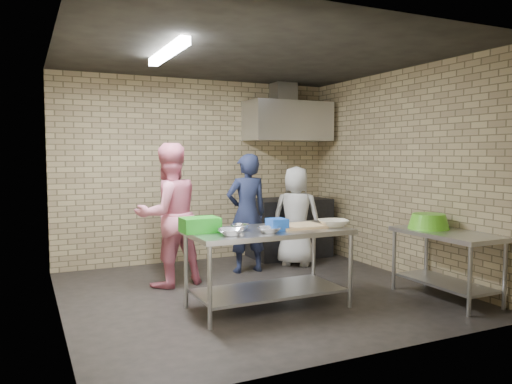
% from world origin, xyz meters
% --- Properties ---
extents(floor, '(4.20, 4.20, 0.00)m').
position_xyz_m(floor, '(0.00, 0.00, 0.00)').
color(floor, black).
rests_on(floor, ground).
extents(ceiling, '(4.20, 4.20, 0.00)m').
position_xyz_m(ceiling, '(0.00, 0.00, 2.70)').
color(ceiling, black).
rests_on(ceiling, ground).
extents(back_wall, '(4.20, 0.06, 2.70)m').
position_xyz_m(back_wall, '(0.00, 2.00, 1.35)').
color(back_wall, tan).
rests_on(back_wall, ground).
extents(front_wall, '(4.20, 0.06, 2.70)m').
position_xyz_m(front_wall, '(0.00, -2.00, 1.35)').
color(front_wall, tan).
rests_on(front_wall, ground).
extents(left_wall, '(0.06, 4.00, 2.70)m').
position_xyz_m(left_wall, '(-2.10, 0.00, 1.35)').
color(left_wall, tan).
rests_on(left_wall, ground).
extents(right_wall, '(0.06, 4.00, 2.70)m').
position_xyz_m(right_wall, '(2.10, 0.00, 1.35)').
color(right_wall, tan).
rests_on(right_wall, ground).
extents(prep_table, '(1.65, 0.82, 0.82)m').
position_xyz_m(prep_table, '(-0.11, -0.55, 0.41)').
color(prep_table, '#AFB0B6').
rests_on(prep_table, floor).
extents(side_counter, '(0.60, 1.20, 0.75)m').
position_xyz_m(side_counter, '(1.80, -1.10, 0.38)').
color(side_counter, silver).
rests_on(side_counter, floor).
extents(stove, '(1.20, 0.70, 0.90)m').
position_xyz_m(stove, '(1.35, 1.65, 0.45)').
color(stove, black).
rests_on(stove, floor).
extents(range_hood, '(1.30, 0.60, 0.60)m').
position_xyz_m(range_hood, '(1.35, 1.70, 2.10)').
color(range_hood, silver).
rests_on(range_hood, back_wall).
extents(hood_duct, '(0.35, 0.30, 0.30)m').
position_xyz_m(hood_duct, '(1.35, 1.85, 2.55)').
color(hood_duct, '#A5A8AD').
rests_on(hood_duct, back_wall).
extents(wall_shelf, '(0.80, 0.20, 0.04)m').
position_xyz_m(wall_shelf, '(1.65, 1.89, 1.92)').
color(wall_shelf, '#3F2B19').
rests_on(wall_shelf, back_wall).
extents(fluorescent_fixture, '(0.10, 1.25, 0.08)m').
position_xyz_m(fluorescent_fixture, '(-1.00, 0.00, 2.64)').
color(fluorescent_fixture, white).
rests_on(fluorescent_fixture, ceiling).
extents(green_crate, '(0.37, 0.27, 0.15)m').
position_xyz_m(green_crate, '(-0.81, -0.43, 0.90)').
color(green_crate, green).
rests_on(green_crate, prep_table).
extents(blue_tub, '(0.18, 0.18, 0.12)m').
position_xyz_m(blue_tub, '(-0.06, -0.65, 0.88)').
color(blue_tub, '#184DB7').
rests_on(blue_tub, prep_table).
extents(cutting_board, '(0.50, 0.38, 0.03)m').
position_xyz_m(cutting_board, '(0.24, -0.57, 0.84)').
color(cutting_board, '#D7B87C').
rests_on(cutting_board, prep_table).
extents(mixing_bowl_a, '(0.32, 0.32, 0.06)m').
position_xyz_m(mixing_bowl_a, '(-0.61, -0.75, 0.86)').
color(mixing_bowl_a, silver).
rests_on(mixing_bowl_a, prep_table).
extents(mixing_bowl_b, '(0.25, 0.25, 0.06)m').
position_xyz_m(mixing_bowl_b, '(-0.41, -0.50, 0.85)').
color(mixing_bowl_b, '#AFB1B6').
rests_on(mixing_bowl_b, prep_table).
extents(mixing_bowl_c, '(0.30, 0.30, 0.06)m').
position_xyz_m(mixing_bowl_c, '(-0.21, -0.77, 0.85)').
color(mixing_bowl_c, '#AEB1B5').
rests_on(mixing_bowl_c, prep_table).
extents(ceramic_bowl, '(0.40, 0.40, 0.08)m').
position_xyz_m(ceramic_bowl, '(0.59, -0.70, 0.86)').
color(ceramic_bowl, '#C0B799').
rests_on(ceramic_bowl, prep_table).
extents(green_basin, '(0.46, 0.46, 0.17)m').
position_xyz_m(green_basin, '(1.78, -0.85, 0.83)').
color(green_basin, '#59C626').
rests_on(green_basin, side_counter).
extents(bottle_red, '(0.07, 0.07, 0.18)m').
position_xyz_m(bottle_red, '(1.40, 1.89, 2.03)').
color(bottle_red, '#B22619').
rests_on(bottle_red, wall_shelf).
extents(bottle_green, '(0.06, 0.06, 0.15)m').
position_xyz_m(bottle_green, '(1.80, 1.89, 2.02)').
color(bottle_green, green).
rests_on(bottle_green, wall_shelf).
extents(man_navy, '(0.59, 0.39, 1.60)m').
position_xyz_m(man_navy, '(0.34, 0.99, 0.80)').
color(man_navy, black).
rests_on(man_navy, floor).
extents(woman_pink, '(0.96, 0.81, 1.73)m').
position_xyz_m(woman_pink, '(-0.81, 0.75, 0.86)').
color(woman_pink, pink).
rests_on(woman_pink, floor).
extents(woman_white, '(0.83, 0.79, 1.42)m').
position_xyz_m(woman_white, '(1.14, 1.06, 0.71)').
color(woman_white, silver).
rests_on(woman_white, floor).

